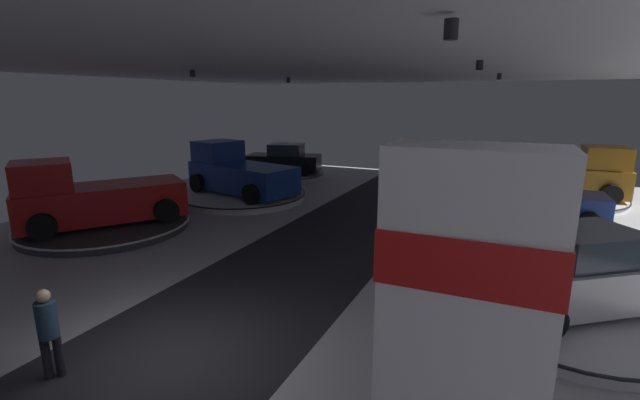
{
  "coord_description": "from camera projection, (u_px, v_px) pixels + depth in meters",
  "views": [
    {
      "loc": [
        5.36,
        -5.09,
        4.59
      ],
      "look_at": [
        -0.25,
        7.05,
        1.4
      ],
      "focal_mm": 24.18,
      "sensor_mm": 36.0,
      "label": 1
    }
  ],
  "objects": [
    {
      "name": "display_platform_far_left",
      "position": [
        243.0,
        196.0,
        19.83
      ],
      "size": [
        5.68,
        5.68,
        0.3
      ],
      "color": "silver",
      "rests_on": "ground"
    },
    {
      "name": "display_platform_far_right",
      "position": [
        537.0,
        223.0,
        15.57
      ],
      "size": [
        5.4,
        5.4,
        0.27
      ],
      "color": "silver",
      "rests_on": "ground"
    },
    {
      "name": "pickup_truck_far_left",
      "position": [
        238.0,
        172.0,
        19.78
      ],
      "size": [
        5.66,
        3.69,
        2.3
      ],
      "color": "navy",
      "rests_on": "display_platform_far_left"
    },
    {
      "name": "display_platform_deep_right",
      "position": [
        556.0,
        197.0,
        19.73
      ],
      "size": [
        5.68,
        5.68,
        0.23
      ],
      "color": "silver",
      "rests_on": "ground"
    },
    {
      "name": "display_car_deep_left",
      "position": [
        284.0,
        160.0,
        25.29
      ],
      "size": [
        4.52,
        3.06,
        1.71
      ],
      "color": "black",
      "rests_on": "display_platform_deep_left"
    },
    {
      "name": "pickup_truck_mid_left",
      "position": [
        93.0,
        198.0,
        14.87
      ],
      "size": [
        4.72,
        5.57,
        2.3
      ],
      "color": "red",
      "rests_on": "display_platform_mid_left"
    },
    {
      "name": "display_car_far_right",
      "position": [
        541.0,
        200.0,
        15.35
      ],
      "size": [
        4.32,
        2.4,
        1.71
      ],
      "color": "navy",
      "rests_on": "display_platform_far_right"
    },
    {
      "name": "ground",
      "position": [
        169.0,
        361.0,
        7.75
      ],
      "size": [
        24.0,
        44.0,
        0.06
      ],
      "color": "#B2B2B7"
    },
    {
      "name": "display_platform_mid_left",
      "position": [
        106.0,
        226.0,
        15.28
      ],
      "size": [
        5.68,
        5.68,
        0.28
      ],
      "color": "#333338",
      "rests_on": "ground"
    },
    {
      "name": "visitor_walking_near",
      "position": [
        48.0,
        328.0,
        7.06
      ],
      "size": [
        0.32,
        0.32,
        1.59
      ],
      "color": "black",
      "rests_on": "ground"
    },
    {
      "name": "display_car_mid_right",
      "position": [
        578.0,
        273.0,
        8.96
      ],
      "size": [
        4.43,
        3.97,
        1.71
      ],
      "color": "silver",
      "rests_on": "display_platform_mid_right"
    },
    {
      "name": "display_platform_deep_left",
      "position": [
        284.0,
        175.0,
        25.5
      ],
      "size": [
        4.71,
        4.71,
        0.26
      ],
      "color": "#B7B7BC",
      "rests_on": "ground"
    },
    {
      "name": "pickup_truck_deep_right",
      "position": [
        567.0,
        176.0,
        19.37
      ],
      "size": [
        5.38,
        2.8,
        2.3
      ],
      "color": "#B77519",
      "rests_on": "display_platform_deep_right"
    },
    {
      "name": "ceiling_with_spotlights",
      "position": [
        138.0,
        32.0,
        6.46
      ],
      "size": [
        24.0,
        44.0,
        0.39
      ],
      "color": "silver"
    },
    {
      "name": "display_platform_mid_right",
      "position": [
        571.0,
        312.0,
        9.16
      ],
      "size": [
        4.95,
        4.95,
        0.27
      ],
      "color": "silver",
      "rests_on": "ground"
    }
  ]
}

